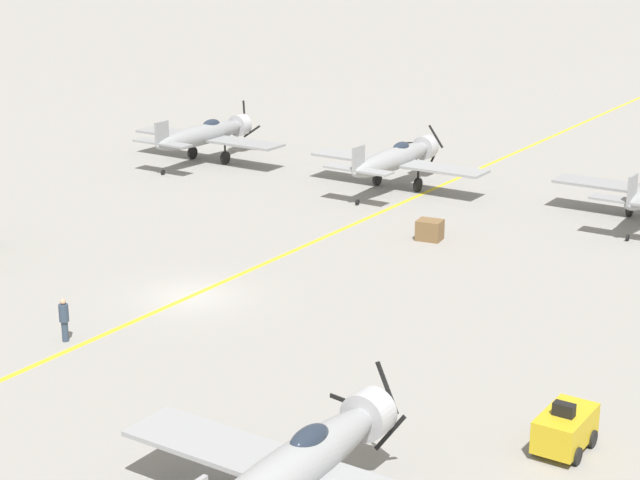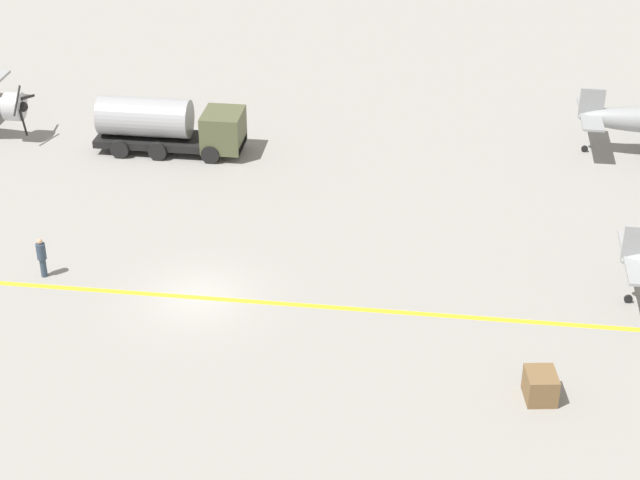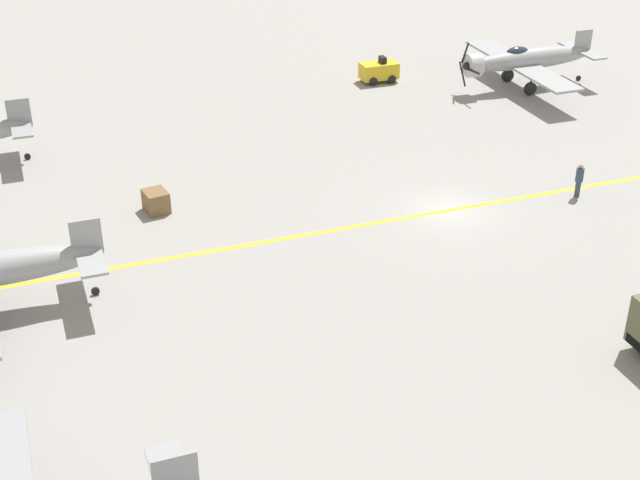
{
  "view_description": "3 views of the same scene",
  "coord_description": "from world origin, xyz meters",
  "views": [
    {
      "loc": [
        30.67,
        -35.56,
        17.0
      ],
      "look_at": [
        4.1,
        4.65,
        2.23
      ],
      "focal_mm": 60.0,
      "sensor_mm": 36.0,
      "label": 1
    },
    {
      "loc": [
        37.15,
        10.21,
        24.47
      ],
      "look_at": [
        -2.19,
        4.95,
        1.95
      ],
      "focal_mm": 60.0,
      "sensor_mm": 36.0,
      "label": 2
    },
    {
      "loc": [
        -35.87,
        20.05,
        20.52
      ],
      "look_at": [
        -4.17,
        8.55,
        2.02
      ],
      "focal_mm": 50.0,
      "sensor_mm": 36.0,
      "label": 3
    }
  ],
  "objects": [
    {
      "name": "airplane_far_center",
      "position": [
        -2.02,
        22.62,
        2.01
      ],
      "size": [
        12.0,
        9.98,
        3.65
      ],
      "rotation": [
        0.0,
        0.0,
        -0.17
      ],
      "color": "#96999B",
      "rests_on": "ground"
    },
    {
      "name": "ground_crew_walking",
      "position": [
        -0.83,
        -7.05,
        1.02
      ],
      "size": [
        0.41,
        0.41,
        1.86
      ],
      "color": "#334256",
      "rests_on": "ground"
    },
    {
      "name": "supply_crate_by_tanker",
      "position": [
        5.02,
        14.06,
        0.55
      ],
      "size": [
        1.48,
        1.3,
        1.11
      ],
      "primitive_type": "cube",
      "rotation": [
        0.0,
        0.0,
        0.16
      ],
      "color": "brown",
      "rests_on": "ground"
    },
    {
      "name": "airplane_near_right",
      "position": [
        15.26,
        -13.54,
        2.01
      ],
      "size": [
        12.0,
        9.98,
        3.67
      ],
      "rotation": [
        0.0,
        0.0,
        0.14
      ],
      "color": "#96999B",
      "rests_on": "ground"
    },
    {
      "name": "taxiway_stripe",
      "position": [
        0.0,
        0.0,
        0.0
      ],
      "size": [
        0.3,
        160.0,
        0.01
      ],
      "primitive_type": "cube",
      "color": "yellow",
      "rests_on": "ground"
    },
    {
      "name": "ground_plane",
      "position": [
        0.0,
        0.0,
        0.0
      ],
      "size": [
        400.0,
        400.0,
        0.0
      ],
      "primitive_type": "plane",
      "color": "gray"
    },
    {
      "name": "airplane_far_left",
      "position": [
        -17.14,
        22.02,
        2.01
      ],
      "size": [
        12.0,
        9.98,
        3.8
      ],
      "rotation": [
        0.0,
        0.0,
        0.16
      ],
      "color": "gray",
      "rests_on": "ground"
    },
    {
      "name": "tow_tractor",
      "position": [
        19.9,
        -4.62,
        0.79
      ],
      "size": [
        1.57,
        2.6,
        1.79
      ],
      "color": "gold",
      "rests_on": "ground"
    }
  ]
}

